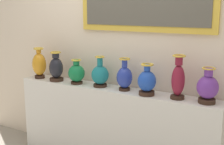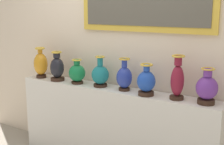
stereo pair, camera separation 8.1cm
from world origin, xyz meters
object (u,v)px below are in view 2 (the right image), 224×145
vase_cobalt (124,77)px  vase_sapphire (146,82)px  vase_teal (100,75)px  vase_violet (207,88)px  vase_burgundy (177,80)px  vase_onyx (57,68)px  vase_emerald (77,73)px  vase_amber (41,64)px

vase_cobalt → vase_sapphire: size_ratio=1.08×
vase_teal → vase_violet: 1.13m
vase_sapphire → vase_burgundy: bearing=6.3°
vase_onyx → vase_violet: vase_onyx is taller
vase_teal → vase_violet: vase_teal is taller
vase_cobalt → vase_burgundy: size_ratio=0.81×
vase_onyx → vase_teal: size_ratio=1.03×
vase_burgundy → vase_teal: bearing=179.3°
vase_teal → vase_violet: size_ratio=1.03×
vase_onyx → vase_violet: 1.70m
vase_sapphire → vase_violet: vase_violet is taller
vase_emerald → vase_cobalt: size_ratio=0.82×
vase_emerald → vase_violet: size_ratio=0.85×
vase_onyx → vase_cobalt: (0.87, 0.04, -0.01)m
vase_amber → vase_teal: (0.84, 0.03, -0.04)m
vase_emerald → vase_sapphire: (0.85, -0.01, 0.01)m
vase_amber → vase_burgundy: 1.70m
vase_onyx → vase_emerald: 0.28m
vase_violet → vase_amber: bearing=-179.2°
vase_onyx → vase_sapphire: vase_onyx is taller
vase_teal → vase_cobalt: size_ratio=0.99×
vase_amber → vase_burgundy: bearing=0.7°
vase_amber → vase_emerald: size_ratio=1.35×
vase_teal → vase_burgundy: 0.86m
vase_sapphire → vase_cobalt: bearing=170.9°
vase_cobalt → vase_sapphire: 0.27m
vase_teal → vase_burgundy: bearing=-0.7°
vase_sapphire → vase_violet: (0.56, 0.04, 0.01)m
vase_teal → vase_sapphire: bearing=-4.4°
vase_cobalt → vase_onyx: bearing=-177.5°
vase_sapphire → vase_violet: size_ratio=0.97×
vase_amber → vase_emerald: (0.55, 0.00, -0.05)m
vase_cobalt → vase_amber: bearing=-178.4°
vase_amber → vase_cobalt: bearing=1.6°
vase_onyx → vase_sapphire: (1.13, -0.00, -0.02)m
vase_onyx → vase_teal: 0.57m
vase_amber → vase_onyx: vase_amber is taller
vase_sapphire → vase_burgundy: (0.30, 0.03, 0.05)m
vase_teal → vase_sapphire: (0.56, -0.04, 0.01)m
vase_burgundy → vase_violet: (0.27, 0.01, -0.04)m
vase_onyx → vase_teal: (0.57, 0.04, -0.02)m
vase_cobalt → vase_teal: bearing=179.9°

